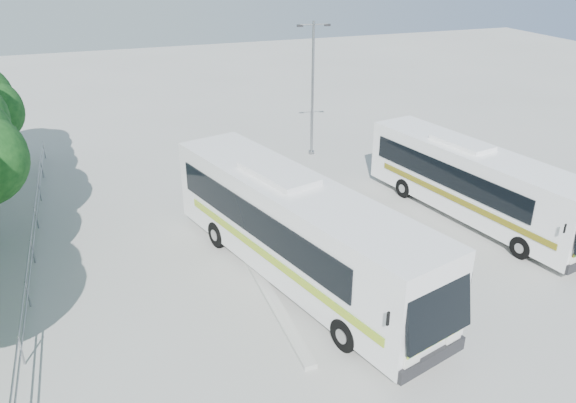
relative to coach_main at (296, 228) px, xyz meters
name	(u,v)px	position (x,y,z in m)	size (l,w,h in m)	color
ground	(309,255)	(0.99, 1.23, -1.97)	(100.00, 100.00, 0.00)	#A7A7A2
kerb_divider	(238,240)	(-1.31, 3.23, -1.89)	(0.40, 16.00, 0.15)	#B2B2AD
railing	(33,234)	(-9.01, 5.23, -1.23)	(0.06, 22.00, 1.00)	gray
coach_main	(296,228)	(0.00, 0.00, 0.00)	(6.02, 13.14, 3.59)	silver
coach_adjacent	(474,181)	(8.91, 1.98, -0.27)	(4.37, 11.37, 3.10)	white
lamppost	(313,84)	(5.36, 11.87, 2.08)	(1.79, 0.44, 7.34)	gray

